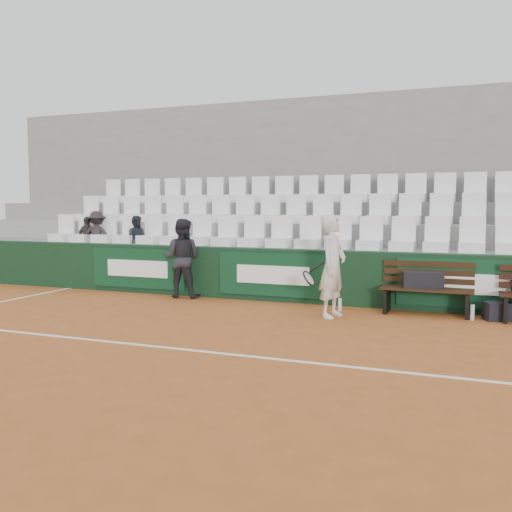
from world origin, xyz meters
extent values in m
plane|color=#AB5826|center=(0.00, 0.00, 0.00)|extent=(80.00, 80.00, 0.00)
cube|color=white|center=(0.00, 0.00, 0.00)|extent=(18.00, 0.06, 0.01)
cube|color=#10321B|center=(0.00, 4.00, 0.50)|extent=(18.00, 0.30, 1.00)
cube|color=#0C381E|center=(-3.20, 3.83, 0.52)|extent=(2.20, 0.04, 0.82)
cube|color=#0C381E|center=(-0.20, 3.83, 0.52)|extent=(2.20, 0.04, 0.82)
cube|color=#0C381E|center=(3.20, 3.83, 0.52)|extent=(2.20, 0.04, 0.82)
cube|color=gray|center=(0.00, 4.62, 0.50)|extent=(18.00, 0.95, 1.00)
cube|color=#999996|center=(0.00, 5.58, 0.72)|extent=(18.00, 0.95, 1.45)
cube|color=gray|center=(0.00, 6.53, 0.95)|extent=(18.00, 0.95, 1.90)
cube|color=gray|center=(0.00, 7.15, 2.20)|extent=(18.00, 0.30, 4.40)
cube|color=white|center=(0.00, 4.45, 1.31)|extent=(11.90, 0.44, 0.63)
cube|color=white|center=(0.00, 5.40, 1.77)|extent=(11.90, 0.44, 0.63)
cube|color=white|center=(0.00, 6.35, 2.21)|extent=(11.90, 0.44, 0.63)
cube|color=#311C0E|center=(2.63, 3.57, 0.23)|extent=(1.50, 0.56, 0.45)
cube|color=black|center=(2.57, 3.54, 0.59)|extent=(0.69, 0.41, 0.28)
cube|color=black|center=(3.77, 3.50, 0.15)|extent=(0.56, 0.46, 0.29)
cylinder|color=silver|center=(1.21, 3.37, 0.11)|extent=(0.06, 0.06, 0.23)
cylinder|color=silver|center=(3.36, 3.37, 0.13)|extent=(0.07, 0.07, 0.25)
imported|color=silver|center=(1.21, 2.80, 0.84)|extent=(0.51, 0.68, 1.68)
torus|color=black|center=(0.81, 2.80, 0.62)|extent=(0.19, 0.30, 0.26)
cylinder|color=black|center=(0.94, 2.80, 0.81)|extent=(0.26, 0.03, 0.20)
imported|color=black|center=(-2.06, 3.66, 0.78)|extent=(0.85, 0.72, 1.57)
imported|color=black|center=(-4.72, 4.50, 1.58)|extent=(0.85, 0.65, 1.16)
imported|color=#312C27|center=(-4.98, 4.50, 1.51)|extent=(0.62, 0.29, 1.03)
imported|color=#1F242E|center=(-3.68, 4.50, 1.53)|extent=(0.61, 0.54, 1.06)
camera|label=1|loc=(3.45, -6.25, 1.81)|focal=40.00mm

